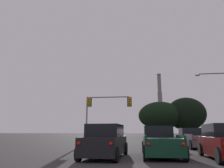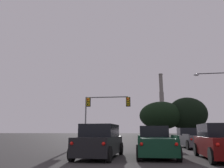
# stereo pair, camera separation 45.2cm
# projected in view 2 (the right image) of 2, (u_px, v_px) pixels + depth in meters

# --- Properties ---
(hatchback_center_lane_front) EXTENTS (1.92, 4.11, 1.44)m
(hatchback_center_lane_front) POSITION_uv_depth(u_px,v_px,m) (158.00, 140.00, 20.02)
(hatchback_center_lane_front) COLOR #4C4F54
(hatchback_center_lane_front) RESTS_ON ground_plane
(suv_right_lane_second) EXTENTS (2.31, 4.98, 1.86)m
(suv_right_lane_second) POSITION_uv_depth(u_px,v_px,m) (221.00, 142.00, 11.54)
(suv_right_lane_second) COLOR maroon
(suv_right_lane_second) RESTS_ON ground_plane
(pickup_truck_right_lane_front) EXTENTS (2.42, 5.58, 1.82)m
(pickup_truck_right_lane_front) POSITION_uv_depth(u_px,v_px,m) (192.00, 139.00, 20.22)
(pickup_truck_right_lane_front) COLOR #4C4F54
(pickup_truck_right_lane_front) RESTS_ON ground_plane
(pickup_truck_center_lane_second) EXTENTS (2.22, 5.52, 1.82)m
(pickup_truck_center_lane_second) POSITION_uv_depth(u_px,v_px,m) (155.00, 142.00, 13.32)
(pickup_truck_center_lane_second) COLOR #0F3823
(pickup_truck_center_lane_second) RESTS_ON ground_plane
(suv_left_lane_second) EXTENTS (2.30, 4.98, 1.86)m
(suv_left_lane_second) POSITION_uv_depth(u_px,v_px,m) (100.00, 141.00, 12.60)
(suv_left_lane_second) COLOR black
(suv_left_lane_second) RESTS_ON ground_plane
(traffic_light_overhead_left) EXTENTS (6.08, 0.50, 6.01)m
(traffic_light_overhead_left) POSITION_uv_depth(u_px,v_px,m) (101.00, 107.00, 28.53)
(traffic_light_overhead_left) COLOR slate
(traffic_light_overhead_left) RESTS_ON ground_plane
(street_lamp) EXTENTS (3.78, 0.36, 8.44)m
(street_lamp) POSITION_uv_depth(u_px,v_px,m) (223.00, 98.00, 25.29)
(street_lamp) COLOR #56565B
(street_lamp) RESTS_ON ground_plane
(smokestack) EXTENTS (5.78, 5.78, 42.22)m
(smokestack) POSITION_uv_depth(u_px,v_px,m) (162.00, 110.00, 150.75)
(smokestack) COLOR slate
(smokestack) RESTS_ON ground_plane
(treeline_far_right) EXTENTS (12.65, 11.39, 12.53)m
(treeline_far_right) POSITION_uv_depth(u_px,v_px,m) (187.00, 114.00, 70.76)
(treeline_far_right) COLOR black
(treeline_far_right) RESTS_ON ground_plane
(treeline_right_mid) EXTENTS (13.89, 12.50, 11.19)m
(treeline_right_mid) POSITION_uv_depth(u_px,v_px,m) (161.00, 116.00, 70.87)
(treeline_right_mid) COLOR black
(treeline_right_mid) RESTS_ON ground_plane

